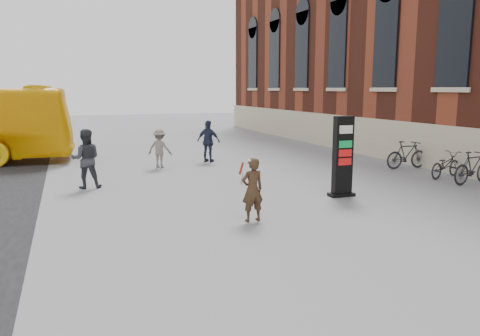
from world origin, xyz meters
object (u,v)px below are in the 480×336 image
object	(u,v)px
info_pylon	(343,157)
woman	(252,189)
bike_7	(407,155)
pedestrian_a	(86,159)
bike_5	(473,168)
pedestrian_b	(160,148)
pedestrian_c	(209,141)
bike_6	(445,165)

from	to	relation	value
info_pylon	woman	bearing A→B (deg)	-155.00
woman	bike_7	world-z (taller)	woman
pedestrian_a	bike_7	world-z (taller)	pedestrian_a
pedestrian_a	bike_5	distance (m)	12.86
woman	pedestrian_b	size ratio (longest dim) A/B	0.98
woman	info_pylon	bearing A→B (deg)	-161.17
pedestrian_b	pedestrian_c	world-z (taller)	pedestrian_c
woman	bike_5	world-z (taller)	woman
pedestrian_a	bike_6	bearing A→B (deg)	172.65
woman	bike_6	size ratio (longest dim) A/B	0.87
bike_5	bike_7	bearing A→B (deg)	-7.47
pedestrian_c	bike_7	distance (m)	8.29
pedestrian_b	pedestrian_a	bearing A→B (deg)	80.15
pedestrian_c	bike_6	distance (m)	9.57
woman	bike_7	size ratio (longest dim) A/B	0.83
woman	pedestrian_c	world-z (taller)	pedestrian_c
bike_5	bike_6	world-z (taller)	bike_5
woman	bike_7	xyz separation A→B (m)	(8.65, 4.88, -0.23)
bike_7	woman	bearing A→B (deg)	121.57
pedestrian_a	bike_7	distance (m)	12.28
pedestrian_b	bike_6	xyz separation A→B (m)	(9.28, -5.76, -0.32)
bike_5	bike_7	distance (m)	3.30
bike_5	bike_6	distance (m)	1.24
bike_7	info_pylon	bearing A→B (deg)	125.03
bike_5	pedestrian_a	bearing A→B (deg)	65.05
bike_5	woman	bearing A→B (deg)	92.85
info_pylon	woman	distance (m)	3.86
info_pylon	pedestrian_c	distance (m)	7.99
pedestrian_c	bike_6	bearing A→B (deg)	-179.89
bike_6	info_pylon	bearing A→B (deg)	86.54
info_pylon	bike_5	bearing A→B (deg)	1.33
pedestrian_c	bike_5	distance (m)	10.44
bike_6	bike_7	bearing A→B (deg)	-17.15
info_pylon	bike_5	xyz separation A→B (m)	(5.14, 0.02, -0.64)
woman	bike_5	distance (m)	8.80
pedestrian_b	bike_6	world-z (taller)	pedestrian_b
info_pylon	pedestrian_a	bearing A→B (deg)	152.50
woman	bike_7	bearing A→B (deg)	-155.65
bike_5	bike_6	xyz separation A→B (m)	(0.00, 1.23, -0.09)
pedestrian_b	bike_7	size ratio (longest dim) A/B	0.85
info_pylon	pedestrian_b	bearing A→B (deg)	121.65
pedestrian_c	bike_5	xyz separation A→B (m)	(6.99, -7.75, -0.35)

